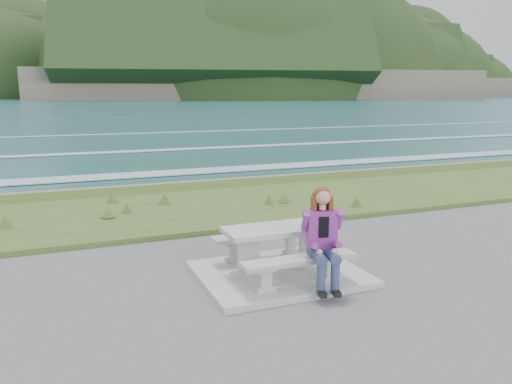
% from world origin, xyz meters
% --- Properties ---
extents(concrete_slab, '(2.60, 2.10, 0.10)m').
position_xyz_m(concrete_slab, '(0.00, 0.00, 0.05)').
color(concrete_slab, '#A5A49F').
rests_on(concrete_slab, ground).
extents(picnic_table, '(1.80, 0.75, 0.75)m').
position_xyz_m(picnic_table, '(0.00, 0.00, 0.68)').
color(picnic_table, '#A5A49F').
rests_on(picnic_table, concrete_slab).
extents(bench_landward, '(1.80, 0.35, 0.45)m').
position_xyz_m(bench_landward, '(0.00, -0.70, 0.45)').
color(bench_landward, '#A5A49F').
rests_on(bench_landward, concrete_slab).
extents(bench_seaward, '(1.80, 0.35, 0.45)m').
position_xyz_m(bench_seaward, '(0.00, 0.70, 0.45)').
color(bench_seaward, '#A5A49F').
rests_on(bench_seaward, concrete_slab).
extents(grass_verge, '(160.00, 4.50, 0.22)m').
position_xyz_m(grass_verge, '(0.00, 5.00, 0.00)').
color(grass_verge, '#35541F').
rests_on(grass_verge, ground).
extents(shore_drop, '(160.00, 0.80, 2.20)m').
position_xyz_m(shore_drop, '(0.00, 7.90, 0.00)').
color(shore_drop, '#65574C').
rests_on(shore_drop, ground).
extents(ocean, '(1600.00, 1600.00, 0.09)m').
position_xyz_m(ocean, '(0.00, 25.09, -1.74)').
color(ocean, '#1F545A').
rests_on(ocean, ground).
extents(headland_range, '(729.83, 363.95, 176.98)m').
position_xyz_m(headland_range, '(190.47, 398.47, 9.90)').
color(headland_range, '#65574C').
rests_on(headland_range, ground).
extents(seated_woman, '(0.60, 0.83, 1.49)m').
position_xyz_m(seated_woman, '(0.33, -0.84, 0.65)').
color(seated_woman, navy).
rests_on(seated_woman, concrete_slab).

